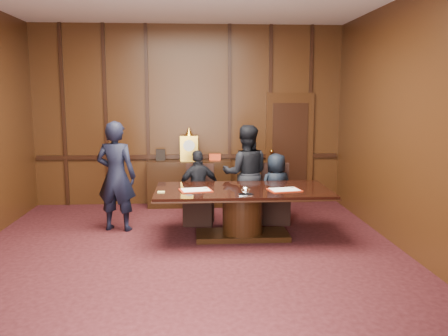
% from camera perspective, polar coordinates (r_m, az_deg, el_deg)
% --- Properties ---
extents(room, '(7.00, 7.04, 3.50)m').
position_cam_1_polar(room, '(6.00, -3.94, 4.64)').
color(room, black).
rests_on(room, ground).
extents(sideboard, '(1.60, 0.45, 1.54)m').
position_cam_1_polar(sideboard, '(9.26, -4.17, -1.63)').
color(sideboard, black).
rests_on(sideboard, ground).
extents(conference_table, '(2.62, 1.32, 0.76)m').
position_cam_1_polar(conference_table, '(7.18, 2.23, -4.47)').
color(conference_table, black).
rests_on(conference_table, ground).
extents(folder_left, '(0.51, 0.41, 0.02)m').
position_cam_1_polar(folder_left, '(6.99, -3.43, -2.67)').
color(folder_left, '#A6250F').
rests_on(folder_left, conference_table).
extents(folder_right, '(0.51, 0.41, 0.02)m').
position_cam_1_polar(folder_right, '(7.06, 7.28, -2.62)').
color(folder_right, '#A6250F').
rests_on(folder_right, conference_table).
extents(inkstand, '(0.20, 0.14, 0.12)m').
position_cam_1_polar(inkstand, '(6.68, 2.63, -2.81)').
color(inkstand, white).
rests_on(inkstand, conference_table).
extents(notepad, '(0.11, 0.08, 0.01)m').
position_cam_1_polar(notepad, '(6.91, -7.56, -2.88)').
color(notepad, '#F8E679').
rests_on(notepad, conference_table).
extents(chair_left, '(0.54, 0.54, 0.99)m').
position_cam_1_polar(chair_left, '(8.05, -3.02, -4.61)').
color(chair_left, black).
rests_on(chair_left, ground).
extents(chair_right, '(0.53, 0.53, 0.99)m').
position_cam_1_polar(chair_right, '(8.16, 6.17, -4.46)').
color(chair_right, black).
rests_on(chair_right, ground).
extents(signatory_left, '(0.79, 0.51, 1.25)m').
position_cam_1_polar(signatory_left, '(7.90, -3.06, -2.38)').
color(signatory_left, black).
rests_on(signatory_left, ground).
extents(signatory_right, '(0.66, 0.52, 1.19)m').
position_cam_1_polar(signatory_right, '(8.02, 6.27, -2.47)').
color(signatory_right, black).
rests_on(signatory_right, ground).
extents(witness_left, '(0.72, 0.56, 1.76)m').
position_cam_1_polar(witness_left, '(7.71, -12.84, -0.97)').
color(witness_left, black).
rests_on(witness_left, ground).
extents(witness_right, '(0.85, 0.68, 1.66)m').
position_cam_1_polar(witness_right, '(8.06, 2.64, -0.70)').
color(witness_right, black).
rests_on(witness_right, ground).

